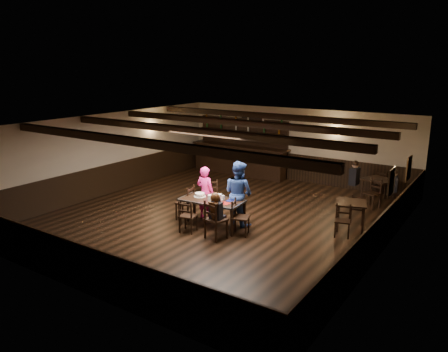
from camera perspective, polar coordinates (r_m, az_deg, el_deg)
The scene contains 25 objects.
ground at distance 12.57m, azimuth -0.48°, elevation -5.37°, with size 10.00×10.00×0.00m, color black.
room_shell at distance 12.12m, azimuth -0.36°, elevation 2.47°, with size 9.02×10.02×2.71m.
dining_table at distance 11.67m, azimuth -1.59°, elevation -3.42°, with size 1.77×1.00×0.75m.
chair_near_left at distance 11.32m, azimuth -4.88°, elevation -4.99°, with size 0.47×0.45×0.86m.
chair_near_right at distance 10.82m, azimuth -1.40°, elevation -5.41°, with size 0.55×0.53×1.00m.
chair_end_left at distance 12.27m, azimuth -4.75°, elevation -3.11°, with size 0.51×0.53×0.97m.
chair_end_right at distance 11.15m, azimuth 1.76°, elevation -5.00°, with size 0.54×0.55×0.94m.
chair_far_pushed at distance 13.23m, azimuth -1.61°, elevation -2.06°, with size 0.55×0.55×0.86m.
woman_pink at distance 12.25m, azimuth -2.46°, elevation -2.20°, with size 0.55×0.36×1.51m, color #FF2691.
man_blue at distance 11.78m, azimuth 1.91°, elevation -2.24°, with size 0.85×0.67×1.76m, color navy.
seated_person at distance 10.79m, azimuth -1.12°, elevation -4.22°, with size 0.31×0.47×0.77m.
cake at distance 11.90m, azimuth -3.17°, elevation -2.49°, with size 0.33×0.33×0.10m.
plate_stack_a at distance 11.55m, azimuth -1.75°, elevation -2.84°, with size 0.16×0.16×0.15m, color white.
plate_stack_b at distance 11.52m, azimuth -0.69°, elevation -2.80°, with size 0.15×0.15×0.18m, color white.
tea_light at distance 11.67m, azimuth -1.14°, elevation -2.92°, with size 0.05×0.05×0.06m.
salt_shaker at distance 11.35m, azimuth -0.27°, elevation -3.29°, with size 0.04×0.04×0.09m, color silver.
pepper_shaker at distance 11.34m, azimuth -0.08°, elevation -3.35°, with size 0.03×0.03×0.08m, color #A5A8AD.
drink_glass at distance 11.61m, azimuth -0.13°, elevation -2.83°, with size 0.08×0.08×0.12m, color silver.
menu_red at distance 11.34m, azimuth 0.05°, elevation -3.55°, with size 0.30×0.21×0.00m, color maroon.
menu_blue at distance 11.53m, azimuth 1.00°, elevation -3.25°, with size 0.27×0.19×0.00m, color #111455.
bar_counter at distance 17.37m, azimuth 2.14°, elevation 2.67°, with size 4.12×0.70×2.20m.
back_table_a at distance 11.96m, azimuth 16.27°, elevation -3.74°, with size 0.96×0.96×0.75m.
back_table_b at distance 14.57m, azimuth 19.55°, elevation -0.75°, with size 1.08×1.08×0.75m.
bg_patron_left at distance 14.65m, azimuth 16.70°, elevation 0.41°, with size 0.25×0.40×0.79m.
bg_patron_right at distance 14.30m, azimuth 21.33°, elevation -0.53°, with size 0.29×0.38×0.69m.
Camera 1 is at (6.67, -9.77, 4.24)m, focal length 35.00 mm.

